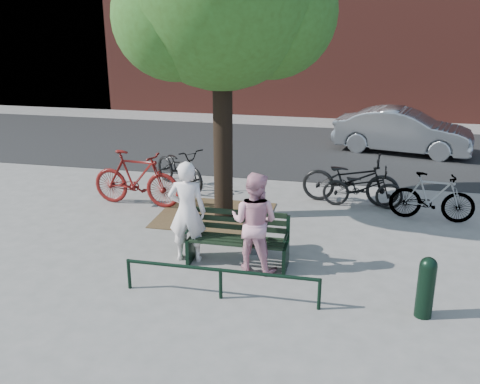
% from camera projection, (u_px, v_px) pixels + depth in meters
% --- Properties ---
extents(ground, '(90.00, 90.00, 0.00)m').
position_uv_depth(ground, '(238.00, 264.00, 9.36)').
color(ground, gray).
rests_on(ground, ground).
extents(dirt_pit, '(2.40, 2.00, 0.02)m').
position_uv_depth(dirt_pit, '(215.00, 215.00, 11.59)').
color(dirt_pit, brown).
rests_on(dirt_pit, ground).
extents(road, '(40.00, 7.00, 0.01)m').
position_uv_depth(road, '(295.00, 149.00, 17.22)').
color(road, black).
rests_on(road, ground).
extents(park_bench, '(1.74, 0.54, 0.97)m').
position_uv_depth(park_bench, '(239.00, 237.00, 9.28)').
color(park_bench, black).
rests_on(park_bench, ground).
extents(guard_railing, '(3.06, 0.06, 0.51)m').
position_uv_depth(guard_railing, '(221.00, 275.00, 8.12)').
color(guard_railing, black).
rests_on(guard_railing, ground).
extents(person_left, '(0.71, 0.51, 1.81)m').
position_uv_depth(person_left, '(187.00, 212.00, 9.26)').
color(person_left, white).
rests_on(person_left, ground).
extents(person_right, '(0.95, 0.81, 1.73)m').
position_uv_depth(person_right, '(254.00, 222.00, 8.91)').
color(person_right, pink).
rests_on(person_right, ground).
extents(bollard, '(0.25, 0.25, 0.93)m').
position_uv_depth(bollard, '(426.00, 285.00, 7.61)').
color(bollard, black).
rests_on(bollard, ground).
extents(litter_bin, '(0.40, 0.40, 0.82)m').
position_uv_depth(litter_bin, '(253.00, 230.00, 9.75)').
color(litter_bin, gray).
rests_on(litter_bin, ground).
extents(bicycle_a, '(1.99, 1.77, 1.04)m').
position_uv_depth(bicycle_a, '(179.00, 167.00, 13.30)').
color(bicycle_a, black).
rests_on(bicycle_a, ground).
extents(bicycle_b, '(2.15, 0.74, 1.27)m').
position_uv_depth(bicycle_b, '(136.00, 178.00, 12.02)').
color(bicycle_b, '#5D0F0D').
rests_on(bicycle_b, ground).
extents(bicycle_c, '(2.26, 0.96, 1.15)m').
position_uv_depth(bicycle_c, '(350.00, 179.00, 12.16)').
color(bicycle_c, black).
rests_on(bicycle_c, ground).
extents(bicycle_d, '(1.76, 0.63, 1.04)m').
position_uv_depth(bicycle_d, '(432.00, 197.00, 11.18)').
color(bicycle_d, gray).
rests_on(bicycle_d, ground).
extents(bicycle_e, '(1.78, 0.63, 0.93)m').
position_uv_depth(bicycle_e, '(363.00, 187.00, 11.95)').
color(bicycle_e, black).
rests_on(bicycle_e, ground).
extents(parked_car, '(4.36, 2.29, 1.37)m').
position_uv_depth(parked_car, '(403.00, 131.00, 16.56)').
color(parked_car, gray).
rests_on(parked_car, ground).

